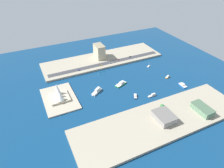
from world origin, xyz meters
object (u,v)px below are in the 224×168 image
object	(u,v)px
ferry_white_commuter	(97,91)
van_white	(111,63)
ferry_green_doubledeck	(121,84)
pickup_red	(118,60)
yacht_sleek_gray	(152,95)
hatchback_blue	(79,70)
opera_landmark	(59,94)
water_taxi_orange	(167,77)
traffic_light_waterfront	(100,65)
catamaran_blue	(183,85)
terminal_long_green	(202,109)
patrol_launch_navy	(135,96)
suv_black	(130,57)
office_block_beige	(99,51)
taxi_yellow_cab	(101,65)
sailboat_small_white	(149,66)
carpark_squat_concrete	(164,117)

from	to	relation	value
ferry_white_commuter	van_white	xyz separation A→B (m)	(72.14, -58.80, 2.12)
ferry_green_doubledeck	pickup_red	world-z (taller)	ferry_green_doubledeck
yacht_sleek_gray	pickup_red	xyz separation A→B (m)	(124.52, -4.88, 2.89)
hatchback_blue	opera_landmark	xyz separation A→B (m)	(-64.51, 51.89, 4.75)
water_taxi_orange	opera_landmark	xyz separation A→B (m)	(21.71, 186.91, 7.79)
opera_landmark	traffic_light_waterfront	bearing A→B (deg)	-56.46
catamaran_blue	terminal_long_green	world-z (taller)	terminal_long_green
van_white	patrol_launch_navy	bearing A→B (deg)	175.01
water_taxi_orange	patrol_launch_navy	size ratio (longest dim) A/B	0.82
ferry_white_commuter	van_white	world-z (taller)	ferry_white_commuter
opera_landmark	suv_black	bearing A→B (deg)	-66.47
pickup_red	opera_landmark	distance (m)	153.00
office_block_beige	opera_landmark	world-z (taller)	office_block_beige
ferry_white_commuter	pickup_red	bearing A→B (deg)	-45.18
ferry_green_doubledeck	pickup_red	distance (m)	83.05
patrol_launch_navy	taxi_yellow_cab	xyz separation A→B (m)	(108.46, 11.51, 3.12)
patrol_launch_navy	traffic_light_waterfront	xyz separation A→B (m)	(105.63, 15.03, 6.58)
taxi_yellow_cab	van_white	bearing A→B (deg)	-90.04
water_taxi_orange	catamaran_blue	size ratio (longest dim) A/B	0.65
sailboat_small_white	opera_landmark	size ratio (longest dim) A/B	0.40
ferry_green_doubledeck	opera_landmark	distance (m)	102.53
ferry_white_commuter	catamaran_blue	size ratio (longest dim) A/B	1.29
office_block_beige	ferry_green_doubledeck	bearing A→B (deg)	177.69
catamaran_blue	van_white	size ratio (longest dim) A/B	3.69
terminal_long_green	hatchback_blue	bearing A→B (deg)	33.06
yacht_sleek_gray	traffic_light_waterfront	size ratio (longest dim) A/B	2.31
catamaran_blue	suv_black	bearing A→B (deg)	13.47
pickup_red	ferry_green_doubledeck	bearing A→B (deg)	155.77
sailboat_small_white	van_white	xyz separation A→B (m)	(37.32, 63.58, 3.60)
suv_black	pickup_red	world-z (taller)	pickup_red
sailboat_small_white	pickup_red	bearing A→B (deg)	45.44
catamaran_blue	ferry_white_commuter	bearing A→B (deg)	71.81
patrol_launch_navy	pickup_red	distance (m)	118.02
yacht_sleek_gray	carpark_squat_concrete	xyz separation A→B (m)	(-51.63, 18.13, 6.54)
patrol_launch_navy	carpark_squat_concrete	bearing A→B (deg)	-174.30
catamaran_blue	van_white	world-z (taller)	van_white
ferry_green_doubledeck	pickup_red	bearing A→B (deg)	-24.23
suv_black	carpark_squat_concrete	bearing A→B (deg)	164.07
water_taxi_orange	traffic_light_waterfront	bearing A→B (deg)	48.96
water_taxi_orange	patrol_launch_navy	distance (m)	83.17
water_taxi_orange	ferry_white_commuter	bearing A→B (deg)	84.11
yacht_sleek_gray	taxi_yellow_cab	bearing A→B (deg)	16.79
ferry_white_commuter	suv_black	distance (m)	132.88
ferry_white_commuter	traffic_light_waterfront	xyz separation A→B (m)	(69.33, -34.30, 5.54)
terminal_long_green	hatchback_blue	size ratio (longest dim) A/B	6.49
opera_landmark	catamaran_blue	bearing A→B (deg)	-105.33
catamaran_blue	taxi_yellow_cab	world-z (taller)	taxi_yellow_cab
ferry_white_commuter	sailboat_small_white	bearing A→B (deg)	-74.12
ferry_white_commuter	van_white	size ratio (longest dim) A/B	4.76
water_taxi_orange	hatchback_blue	size ratio (longest dim) A/B	2.28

